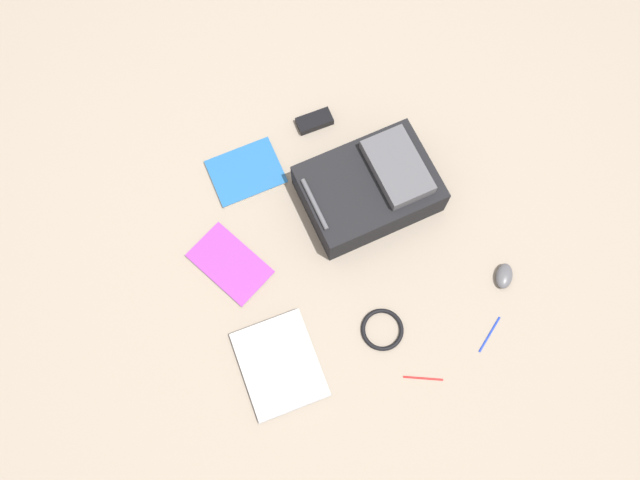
{
  "coord_description": "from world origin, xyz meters",
  "views": [
    {
      "loc": [
        -0.55,
        0.44,
        2.17
      ],
      "look_at": [
        0.02,
        0.02,
        0.02
      ],
      "focal_mm": 35.64,
      "sensor_mm": 36.0,
      "label": 1
    }
  ],
  "objects_px": {
    "backpack": "(371,187)",
    "power_brick": "(315,121)",
    "book_manual": "(246,172)",
    "laptop": "(279,365)",
    "cable_coil": "(382,330)",
    "pen_blue": "(423,378)",
    "pen_black": "(490,334)",
    "computer_mouse": "(504,276)",
    "book_red": "(230,264)"
  },
  "relations": [
    {
      "from": "book_red",
      "to": "cable_coil",
      "type": "height_order",
      "value": "book_red"
    },
    {
      "from": "backpack",
      "to": "book_manual",
      "type": "xyz_separation_m",
      "value": [
        0.34,
        0.31,
        -0.07
      ]
    },
    {
      "from": "book_red",
      "to": "computer_mouse",
      "type": "relative_size",
      "value": 3.34
    },
    {
      "from": "cable_coil",
      "to": "power_brick",
      "type": "bearing_deg",
      "value": -19.84
    },
    {
      "from": "cable_coil",
      "to": "pen_black",
      "type": "relative_size",
      "value": 1.02
    },
    {
      "from": "laptop",
      "to": "book_manual",
      "type": "height_order",
      "value": "laptop"
    },
    {
      "from": "backpack",
      "to": "computer_mouse",
      "type": "relative_size",
      "value": 5.58
    },
    {
      "from": "backpack",
      "to": "laptop",
      "type": "bearing_deg",
      "value": 116.52
    },
    {
      "from": "backpack",
      "to": "book_manual",
      "type": "distance_m",
      "value": 0.47
    },
    {
      "from": "laptop",
      "to": "pen_blue",
      "type": "height_order",
      "value": "laptop"
    },
    {
      "from": "computer_mouse",
      "to": "pen_black",
      "type": "bearing_deg",
      "value": -92.46
    },
    {
      "from": "backpack",
      "to": "pen_black",
      "type": "distance_m",
      "value": 0.66
    },
    {
      "from": "cable_coil",
      "to": "pen_black",
      "type": "height_order",
      "value": "cable_coil"
    },
    {
      "from": "laptop",
      "to": "cable_coil",
      "type": "xyz_separation_m",
      "value": [
        -0.11,
        -0.35,
        -0.01
      ]
    },
    {
      "from": "laptop",
      "to": "book_red",
      "type": "height_order",
      "value": "laptop"
    },
    {
      "from": "power_brick",
      "to": "pen_black",
      "type": "bearing_deg",
      "value": -179.66
    },
    {
      "from": "book_red",
      "to": "cable_coil",
      "type": "xyz_separation_m",
      "value": [
        -0.5,
        -0.29,
        -0.0
      ]
    },
    {
      "from": "laptop",
      "to": "power_brick",
      "type": "bearing_deg",
      "value": -43.42
    },
    {
      "from": "computer_mouse",
      "to": "cable_coil",
      "type": "relative_size",
      "value": 0.63
    },
    {
      "from": "cable_coil",
      "to": "computer_mouse",
      "type": "bearing_deg",
      "value": -102.81
    },
    {
      "from": "book_manual",
      "to": "pen_black",
      "type": "distance_m",
      "value": 1.05
    },
    {
      "from": "book_manual",
      "to": "computer_mouse",
      "type": "height_order",
      "value": "computer_mouse"
    },
    {
      "from": "power_brick",
      "to": "pen_black",
      "type": "distance_m",
      "value": 1.01
    },
    {
      "from": "backpack",
      "to": "pen_blue",
      "type": "xyz_separation_m",
      "value": [
        -0.63,
        0.26,
        -0.07
      ]
    },
    {
      "from": "backpack",
      "to": "pen_black",
      "type": "xyz_separation_m",
      "value": [
        -0.65,
        -0.02,
        -0.07
      ]
    },
    {
      "from": "cable_coil",
      "to": "book_red",
      "type": "bearing_deg",
      "value": 30.04
    },
    {
      "from": "pen_black",
      "to": "computer_mouse",
      "type": "bearing_deg",
      "value": -53.72
    },
    {
      "from": "computer_mouse",
      "to": "power_brick",
      "type": "xyz_separation_m",
      "value": [
        0.88,
        0.18,
        -0.0
      ]
    },
    {
      "from": "book_red",
      "to": "computer_mouse",
      "type": "height_order",
      "value": "computer_mouse"
    },
    {
      "from": "laptop",
      "to": "book_manual",
      "type": "bearing_deg",
      "value": -25.15
    },
    {
      "from": "power_brick",
      "to": "pen_black",
      "type": "xyz_separation_m",
      "value": [
        -1.01,
        -0.01,
        -0.01
      ]
    },
    {
      "from": "laptop",
      "to": "cable_coil",
      "type": "height_order",
      "value": "laptop"
    },
    {
      "from": "laptop",
      "to": "cable_coil",
      "type": "distance_m",
      "value": 0.37
    },
    {
      "from": "laptop",
      "to": "computer_mouse",
      "type": "height_order",
      "value": "computer_mouse"
    },
    {
      "from": "pen_blue",
      "to": "book_red",
      "type": "bearing_deg",
      "value": 22.92
    },
    {
      "from": "book_red",
      "to": "laptop",
      "type": "bearing_deg",
      "value": 171.06
    },
    {
      "from": "computer_mouse",
      "to": "pen_black",
      "type": "relative_size",
      "value": 0.64
    },
    {
      "from": "laptop",
      "to": "pen_black",
      "type": "distance_m",
      "value": 0.73
    },
    {
      "from": "book_red",
      "to": "pen_black",
      "type": "distance_m",
      "value": 0.93
    },
    {
      "from": "laptop",
      "to": "cable_coil",
      "type": "relative_size",
      "value": 2.51
    },
    {
      "from": "computer_mouse",
      "to": "pen_blue",
      "type": "height_order",
      "value": "computer_mouse"
    },
    {
      "from": "computer_mouse",
      "to": "cable_coil",
      "type": "distance_m",
      "value": 0.47
    },
    {
      "from": "book_manual",
      "to": "cable_coil",
      "type": "xyz_separation_m",
      "value": [
        -0.76,
        -0.05,
        -0.0
      ]
    },
    {
      "from": "backpack",
      "to": "power_brick",
      "type": "distance_m",
      "value": 0.37
    },
    {
      "from": "book_red",
      "to": "computer_mouse",
      "type": "distance_m",
      "value": 0.97
    },
    {
      "from": "laptop",
      "to": "computer_mouse",
      "type": "bearing_deg",
      "value": -104.82
    },
    {
      "from": "pen_blue",
      "to": "cable_coil",
      "type": "bearing_deg",
      "value": 2.9
    },
    {
      "from": "book_red",
      "to": "cable_coil",
      "type": "bearing_deg",
      "value": -149.96
    },
    {
      "from": "book_red",
      "to": "pen_blue",
      "type": "xyz_separation_m",
      "value": [
        -0.71,
        -0.3,
        -0.0
      ]
    },
    {
      "from": "backpack",
      "to": "book_manual",
      "type": "relative_size",
      "value": 1.75
    }
  ]
}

